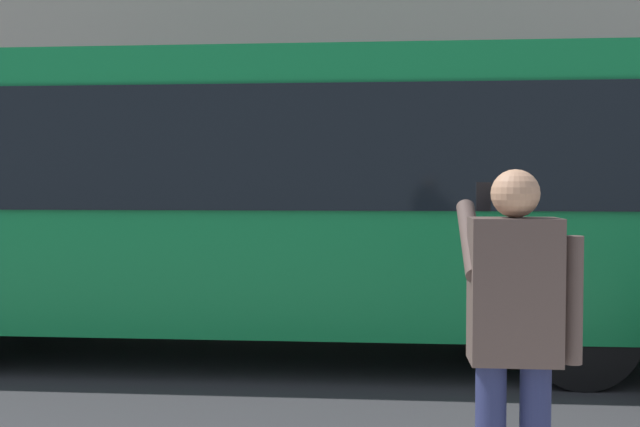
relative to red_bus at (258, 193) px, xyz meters
The scene contains 3 objects.
ground_plane 1.98m from the red_bus, behind, with size 60.00×60.00×0.00m, color #2B2B2D.
red_bus is the anchor object (origin of this frame).
pedestrian_photographer 4.65m from the red_bus, 114.18° to the left, with size 0.53×0.52×1.70m.
Camera 1 is at (-0.26, 7.77, 1.79)m, focal length 41.33 mm.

